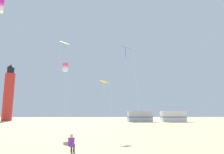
{
  "coord_description": "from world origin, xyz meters",
  "views": [
    {
      "loc": [
        1.0,
        -7.41,
        2.49
      ],
      "look_at": [
        1.9,
        13.33,
        6.11
      ],
      "focal_mm": 32.49,
      "sensor_mm": 36.0,
      "label": 1
    }
  ],
  "objects": [
    {
      "name": "kite_box_magenta",
      "position": [
        -8.64,
        10.39,
        12.21
      ],
      "size": [
        2.09,
        2.05,
        12.81
      ],
      "color": "silver",
      "rests_on": "ground"
    },
    {
      "name": "kite_flyer_standing",
      "position": [
        -0.95,
        5.82,
        0.61
      ],
      "size": [
        0.38,
        0.54,
        1.16
      ],
      "rotation": [
        0.0,
        0.0,
        2.99
      ],
      "color": "#722D99",
      "rests_on": "ground"
    },
    {
      "name": "rv_van_silver",
      "position": [
        10.76,
        46.97,
        1.39
      ],
      "size": [
        6.6,
        2.82,
        2.8
      ],
      "rotation": [
        0.0,
        0.0,
        0.08
      ],
      "color": "#B7BABF",
      "rests_on": "ground"
    },
    {
      "name": "kite_box_rainbow",
      "position": [
        -4.33,
        20.5,
        8.7
      ],
      "size": [
        1.0,
        1.0,
        9.28
      ],
      "color": "silver",
      "rests_on": "ground"
    },
    {
      "name": "kite_diamond_lime",
      "position": [
        -3.01,
        12.57,
        9.11
      ],
      "size": [
        1.42,
        1.42,
        9.71
      ],
      "color": "silver",
      "rests_on": "ground"
    },
    {
      "name": "kite_diamond_blue",
      "position": [
        3.63,
        15.13,
        9.52
      ],
      "size": [
        2.3,
        2.32,
        10.16
      ],
      "color": "silver",
      "rests_on": "ground"
    },
    {
      "name": "lighthouse_distant",
      "position": [
        -27.02,
        53.74,
        7.84
      ],
      "size": [
        2.8,
        2.8,
        16.8
      ],
      "color": "red",
      "rests_on": "ground"
    },
    {
      "name": "kite_diamond_gold",
      "position": [
        1.1,
        15.59,
        5.74
      ],
      "size": [
        1.73,
        1.73,
        6.15
      ],
      "color": "silver",
      "rests_on": "ground"
    },
    {
      "name": "rv_van_white",
      "position": [
        19.57,
        46.38,
        1.39
      ],
      "size": [
        6.53,
        2.6,
        2.8
      ],
      "rotation": [
        0.0,
        0.0,
        0.04
      ],
      "color": "white",
      "rests_on": "ground"
    }
  ]
}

